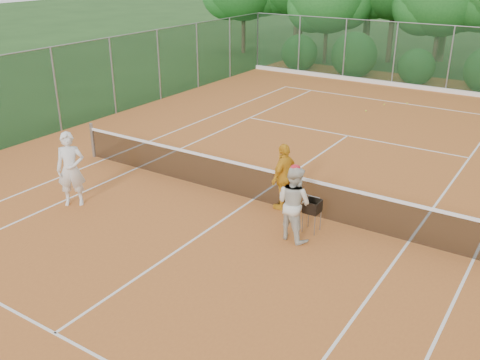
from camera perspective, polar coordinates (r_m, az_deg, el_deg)
name	(u,v)px	position (r m, az deg, el deg)	size (l,w,h in m)	color
ground	(253,200)	(14.05, 1.37, -2.20)	(120.00, 120.00, 0.00)	#1F4418
clay_court	(253,200)	(14.04, 1.37, -2.16)	(18.00, 36.00, 0.02)	#B56429
tennis_net	(253,182)	(13.83, 1.39, -0.20)	(11.97, 0.10, 1.10)	gray
player_white	(71,169)	(14.08, -17.60, 1.10)	(0.70, 0.46, 1.93)	silver
player_center_grp	(294,203)	(11.88, 5.76, -2.43)	(0.98, 0.84, 1.78)	beige
player_yellow	(284,176)	(13.31, 4.72, 0.38)	(1.00, 0.42, 1.71)	gold
ball_hopper	(312,207)	(12.33, 7.72, -2.86)	(0.34, 0.34, 0.79)	gray
stray_ball_a	(366,111)	(22.64, 13.28, 7.20)	(0.07, 0.07, 0.07)	#C8E234
stray_ball_b	(384,104)	(23.82, 15.13, 7.79)	(0.07, 0.07, 0.07)	#C3D030
stray_ball_c	(407,103)	(24.28, 17.39, 7.82)	(0.07, 0.07, 0.07)	#CBD932
court_markings	(253,200)	(14.04, 1.37, -2.11)	(11.03, 23.83, 0.01)	white
fence_back	(422,57)	(27.05, 18.81, 12.32)	(18.07, 0.07, 3.00)	#19381E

